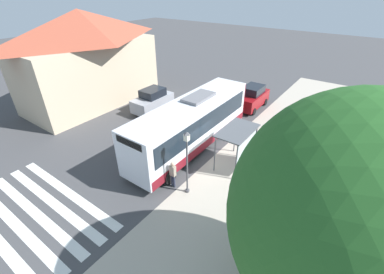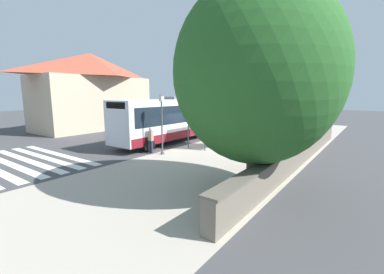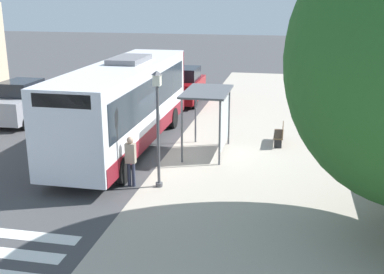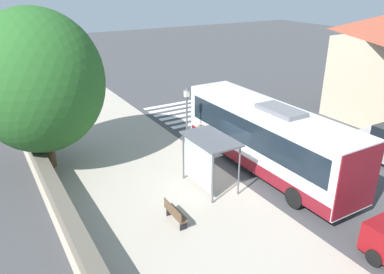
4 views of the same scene
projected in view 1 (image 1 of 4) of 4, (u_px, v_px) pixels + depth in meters
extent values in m
plane|color=#424244|center=(208.00, 162.00, 17.36)|extent=(120.00, 120.00, 0.00)
cube|color=#ADA393|center=(272.00, 188.00, 15.11)|extent=(9.00, 44.00, 0.02)
cube|color=silver|center=(68.00, 192.00, 14.84)|extent=(9.00, 0.50, 0.01)
cube|color=silver|center=(52.00, 202.00, 14.17)|extent=(9.00, 0.50, 0.01)
cube|color=silver|center=(35.00, 213.00, 13.51)|extent=(9.00, 0.50, 0.01)
cube|color=silver|center=(15.00, 224.00, 12.85)|extent=(9.00, 0.50, 0.01)
cube|color=#6B6356|center=(352.00, 212.00, 12.79)|extent=(0.50, 20.00, 1.17)
cube|color=#5B5449|center=(357.00, 203.00, 12.47)|extent=(0.60, 20.00, 0.08)
cube|color=#C6B293|center=(90.00, 73.00, 24.58)|extent=(6.08, 12.17, 5.87)
pyramid|color=#9E4733|center=(80.00, 25.00, 22.38)|extent=(6.68, 12.77, 2.64)
cube|color=silver|center=(192.00, 123.00, 17.86)|extent=(2.58, 11.22, 3.10)
cube|color=black|center=(192.00, 118.00, 17.65)|extent=(2.62, 10.32, 1.36)
cube|color=maroon|center=(192.00, 138.00, 18.50)|extent=(2.62, 11.00, 0.62)
cube|color=maroon|center=(230.00, 98.00, 21.75)|extent=(2.62, 0.06, 2.98)
cube|color=black|center=(129.00, 143.00, 13.35)|extent=(1.94, 0.08, 0.43)
cube|color=slate|center=(199.00, 97.00, 17.59)|extent=(1.29, 2.47, 0.22)
cylinder|color=black|center=(170.00, 176.00, 15.30)|extent=(0.30, 1.00, 1.00)
cylinder|color=black|center=(141.00, 162.00, 16.51)|extent=(0.30, 1.00, 1.00)
cylinder|color=black|center=(229.00, 127.00, 20.45)|extent=(0.30, 1.00, 1.00)
cylinder|color=black|center=(204.00, 119.00, 21.66)|extent=(0.30, 1.00, 1.00)
cylinder|color=#515459|center=(235.00, 136.00, 17.77)|extent=(0.08, 0.08, 2.55)
cylinder|color=#515459|center=(215.00, 154.00, 15.89)|extent=(0.08, 0.08, 2.55)
cylinder|color=#515459|center=(255.00, 143.00, 17.04)|extent=(0.08, 0.08, 2.55)
cylinder|color=#515459|center=(236.00, 163.00, 15.15)|extent=(0.08, 0.08, 2.55)
cube|color=#515459|center=(237.00, 130.00, 15.78)|extent=(1.77, 3.01, 0.08)
cube|color=silver|center=(246.00, 150.00, 16.04)|extent=(0.03, 2.44, 2.04)
cylinder|color=#2D3347|center=(174.00, 181.00, 15.00)|extent=(0.12, 0.12, 0.85)
cylinder|color=#2D3347|center=(172.00, 180.00, 15.08)|extent=(0.12, 0.12, 0.85)
cube|color=gray|center=(173.00, 171.00, 14.64)|extent=(0.34, 0.22, 0.69)
sphere|color=tan|center=(172.00, 164.00, 14.40)|extent=(0.23, 0.23, 0.23)
cube|color=brown|center=(287.00, 160.00, 16.72)|extent=(0.40, 1.52, 0.06)
cube|color=brown|center=(290.00, 159.00, 16.51)|extent=(0.04, 1.52, 0.40)
cube|color=black|center=(289.00, 159.00, 17.25)|extent=(0.32, 0.06, 0.45)
cube|color=black|center=(283.00, 168.00, 16.41)|extent=(0.32, 0.06, 0.45)
cylinder|color=#4C4C51|center=(187.00, 191.00, 14.82)|extent=(0.24, 0.24, 0.16)
cylinder|color=#4C4C51|center=(187.00, 168.00, 13.96)|extent=(0.10, 0.10, 3.51)
cube|color=silver|center=(187.00, 137.00, 12.96)|extent=(0.24, 0.24, 0.35)
pyramid|color=#4C4C51|center=(187.00, 133.00, 12.83)|extent=(0.28, 0.28, 0.14)
ellipsoid|color=#265B23|center=(347.00, 217.00, 7.12)|extent=(6.65, 6.65, 7.32)
cube|color=maroon|center=(252.00, 99.00, 24.47)|extent=(1.85, 4.18, 1.14)
cube|color=black|center=(253.00, 90.00, 24.07)|extent=(1.58, 2.17, 0.71)
cylinder|color=black|center=(254.00, 112.00, 23.36)|extent=(0.22, 0.64, 0.64)
cylinder|color=black|center=(236.00, 107.00, 24.24)|extent=(0.22, 0.64, 0.64)
cylinder|color=black|center=(265.00, 102.00, 25.25)|extent=(0.22, 0.64, 0.64)
cylinder|color=black|center=(249.00, 98.00, 26.13)|extent=(0.22, 0.64, 0.64)
cube|color=#9EA0A8|center=(153.00, 102.00, 23.82)|extent=(1.88, 4.01, 1.14)
cube|color=black|center=(153.00, 93.00, 23.41)|extent=(1.60, 2.09, 0.71)
cylinder|color=black|center=(150.00, 115.00, 22.74)|extent=(0.22, 0.64, 0.64)
cylinder|color=black|center=(136.00, 110.00, 23.63)|extent=(0.22, 0.64, 0.64)
cylinder|color=black|center=(169.00, 105.00, 24.55)|extent=(0.22, 0.64, 0.64)
cylinder|color=black|center=(156.00, 101.00, 25.44)|extent=(0.22, 0.64, 0.64)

